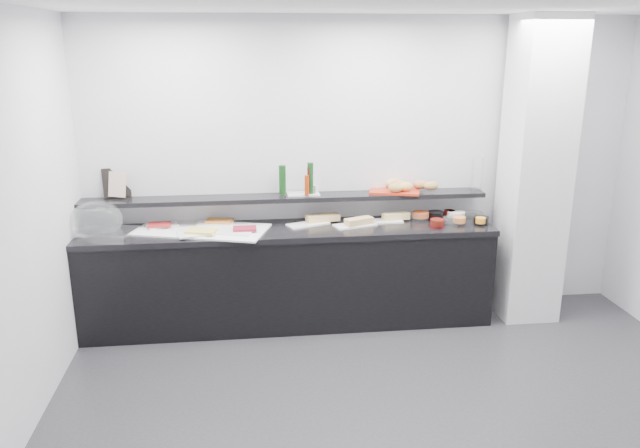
{
  "coord_description": "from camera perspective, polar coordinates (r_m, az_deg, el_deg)",
  "views": [
    {
      "loc": [
        -1.04,
        -3.53,
        2.47
      ],
      "look_at": [
        -0.45,
        1.45,
        1.0
      ],
      "focal_mm": 35.0,
      "sensor_mm": 36.0,
      "label": 1
    }
  ],
  "objects": [
    {
      "name": "print_art",
      "position": [
        5.69,
        -18.06,
        3.46
      ],
      "size": [
        0.18,
        0.11,
        0.22
      ],
      "primitive_type": "cube",
      "rotation": [
        -0.21,
        0.0,
        -0.4
      ],
      "color": "#D1A797",
      "rests_on": "framed_print"
    },
    {
      "name": "linen_runner",
      "position": [
        5.48,
        -10.77,
        -0.52
      ],
      "size": [
        1.22,
        0.83,
        0.01
      ],
      "primitive_type": "cube",
      "rotation": [
        0.0,
        0.0,
        -0.3
      ],
      "color": "white",
      "rests_on": "counter_top"
    },
    {
      "name": "food_meat_a",
      "position": [
        5.59,
        -14.48,
        -0.06
      ],
      "size": [
        0.21,
        0.14,
        0.02
      ],
      "primitive_type": "cube",
      "rotation": [
        0.0,
        0.0,
        0.1
      ],
      "color": "maroon",
      "rests_on": "platter_meat_a"
    },
    {
      "name": "bowl_red_jam",
      "position": [
        5.58,
        10.65,
        0.08
      ],
      "size": [
        0.13,
        0.13,
        0.07
      ],
      "primitive_type": "cylinder",
      "rotation": [
        0.0,
        0.0,
        0.1
      ],
      "color": "maroon",
      "rests_on": "counter_top"
    },
    {
      "name": "framed_print",
      "position": [
        5.76,
        -18.12,
        3.61
      ],
      "size": [
        0.24,
        0.13,
        0.26
      ],
      "primitive_type": "cube",
      "rotation": [
        -0.21,
        0.0,
        0.26
      ],
      "color": "black",
      "rests_on": "wall_shelf"
    },
    {
      "name": "food_meat_b",
      "position": [
        5.34,
        -6.89,
        -0.42
      ],
      "size": [
        0.2,
        0.12,
        0.02
      ],
      "primitive_type": "cube",
      "rotation": [
        0.0,
        0.0,
        -0.0
      ],
      "color": "maroon",
      "rests_on": "platter_meat_b"
    },
    {
      "name": "bread_tray",
      "position": [
        5.75,
        6.84,
        3.05
      ],
      "size": [
        0.51,
        0.42,
        0.02
      ],
      "primitive_type": "cube",
      "rotation": [
        0.0,
        0.0,
        -0.27
      ],
      "color": "#B02913",
      "rests_on": "wall_shelf"
    },
    {
      "name": "shaker_salt",
      "position": [
        5.61,
        -0.46,
        3.22
      ],
      "size": [
        0.04,
        0.04,
        0.07
      ],
      "primitive_type": "cylinder",
      "rotation": [
        0.0,
        0.0,
        0.42
      ],
      "color": "white",
      "rests_on": "condiment_tray"
    },
    {
      "name": "column",
      "position": [
        5.88,
        19.06,
        4.46
      ],
      "size": [
        0.5,
        0.5,
        2.7
      ],
      "primitive_type": "cube",
      "color": "silver",
      "rests_on": "ground"
    },
    {
      "name": "tongs_right",
      "position": [
        5.61,
        5.07,
        0.23
      ],
      "size": [
        0.14,
        0.08,
        0.01
      ],
      "primitive_type": "cylinder",
      "rotation": [
        0.0,
        1.57,
        0.48
      ],
      "color": "silver",
      "rests_on": "sandwich_plate_right"
    },
    {
      "name": "fill_black_fruit",
      "position": [
        5.71,
        14.47,
        0.33
      ],
      "size": [
        0.11,
        0.11,
        0.05
      ],
      "primitive_type": "cylinder",
      "rotation": [
        0.0,
        0.0,
        -0.3
      ],
      "color": "orange",
      "rests_on": "bowl_black_fruit"
    },
    {
      "name": "cloche_base",
      "position": [
        5.58,
        -18.96,
        -0.69
      ],
      "size": [
        0.55,
        0.44,
        0.04
      ],
      "primitive_type": "cube",
      "rotation": [
        0.0,
        0.0,
        -0.29
      ],
      "color": "silver",
      "rests_on": "counter_top"
    },
    {
      "name": "ground",
      "position": [
        4.43,
        8.42,
        -17.73
      ],
      "size": [
        5.0,
        5.0,
        0.0
      ],
      "primitive_type": "plane",
      "color": "#2D2D30",
      "rests_on": "ground"
    },
    {
      "name": "bread_roll_se",
      "position": [
        5.76,
        10.13,
        3.46
      ],
      "size": [
        0.16,
        0.12,
        0.08
      ],
      "primitive_type": "ellipsoid",
      "rotation": [
        0.0,
        0.0,
        0.19
      ],
      "color": "#AB7F41",
      "rests_on": "bread_tray"
    },
    {
      "name": "tongs_mid",
      "position": [
        5.48,
        2.35,
        -0.11
      ],
      "size": [
        0.16,
        0.02,
        0.01
      ],
      "primitive_type": "cylinder",
      "rotation": [
        0.0,
        1.57,
        -0.1
      ],
      "color": "silver",
      "rests_on": "sandwich_plate_mid"
    },
    {
      "name": "sandwich_plate_mid",
      "position": [
        5.53,
        3.21,
        -0.11
      ],
      "size": [
        0.4,
        0.26,
        0.01
      ],
      "primitive_type": "cube",
      "rotation": [
        0.0,
        0.0,
        0.29
      ],
      "color": "white",
      "rests_on": "counter_top"
    },
    {
      "name": "cloche_dome",
      "position": [
        5.56,
        -19.8,
        0.28
      ],
      "size": [
        0.51,
        0.42,
        0.34
      ],
      "primitive_type": "ellipsoid",
      "rotation": [
        0.0,
        0.0,
        0.36
      ],
      "color": "white",
      "rests_on": "cloche_base"
    },
    {
      "name": "sandwich_plate_right",
      "position": [
        5.67,
        5.7,
        0.27
      ],
      "size": [
        0.36,
        0.16,
        0.01
      ],
      "primitive_type": "cube",
      "rotation": [
        0.0,
        0.0,
        0.01
      ],
      "color": "white",
      "rests_on": "counter_top"
    },
    {
      "name": "sandwich_food_right",
      "position": [
        5.71,
        6.96,
        0.72
      ],
      "size": [
        0.25,
        0.13,
        0.06
      ],
      "primitive_type": "cube",
      "rotation": [
        0.0,
        0.0,
        0.17
      ],
      "color": "#DBC073",
      "rests_on": "sandwich_plate_right"
    },
    {
      "name": "back_wall",
      "position": [
        5.74,
        3.83,
        5.05
      ],
      "size": [
        5.0,
        0.02,
        2.7
      ],
      "primitive_type": "cube",
      "color": "silver",
      "rests_on": "ground"
    },
    {
      "name": "sandwich_food_mid",
      "position": [
        5.51,
        3.58,
        0.25
      ],
      "size": [
        0.27,
        0.18,
        0.06
      ],
      "primitive_type": "cube",
      "rotation": [
        0.0,
        0.0,
        0.38
      ],
      "color": "tan",
      "rests_on": "sandwich_plate_mid"
    },
    {
      "name": "bowl_black_fruit",
      "position": [
        5.74,
        14.52,
        0.31
      ],
      "size": [
        0.17,
        0.17,
        0.07
      ],
      "primitive_type": "cylinder",
      "rotation": [
        0.0,
        0.0,
        0.33
      ],
      "color": "black",
      "rests_on": "counter_top"
    },
    {
      "name": "bread_roll_ne",
      "position": [
        5.8,
        9.15,
        3.59
      ],
      "size": [
        0.16,
        0.13,
        0.08
      ],
      "primitive_type": "ellipsoid",
      "rotation": [
        0.0,
        0.0,
        -0.36
      ],
      "color": "#AA6F41",
      "rests_on": "bread_tray"
    },
    {
      "name": "platter_salmon",
      "position": [
        5.61,
        -9.53,
        0.08
      ],
      "size": [
        0.32,
        0.22,
        0.01
      ],
      "primitive_type": "cube",
      "rotation": [
        0.0,
        0.0,
        -0.03
      ],
      "color": "white",
      "rests_on": "linen_runner"
    },
    {
      "name": "fill_black_jam",
      "position": [
        5.89,
        11.77,
        1.0
      ],
      "size": [
        0.13,
        0.13,
        0.05
      ],
      "primitive_type": "cylinder",
      "rotation": [
        0.0,
        0.0,
        0.34
      ],
      "color": "#540E0C",
      "rests_on": "bowl_black_jam"
    },
    {
      "name": "buffet_cabinet",
      "position": [
        5.62,
        -2.84,
        -5.0
      ],
      "size": [
        3.6,
        0.6,
        0.85
      ],
      "primitive_type": "cube",
      "color": "black",
      "rests_on": "ground"
    },
    {
      "name": "bread_roll_n",
      "position": [
        5.81,
        6.66,
        3.71
      ],
      "size": [
        0.16,
        0.13,
        0.08
      ],
      "primitive_type": "ellipsoid",
      "rotation": [
        0.0,
        0.0,
        0.33
      ],
      "color": "gold",
      "rests_on": "bread_tray"
    },
    {
      "name": "bread_roll_mide",
      "position": [
        5.73,
        7.64,
        3.5
      ],
      "size": [
        0.17,
        0.13,
        0.08
      ],
      "primitive_type": "ellipsoid",
      "rotation": [
        0.0,
        0.0,
        -0.27
      ],
      "color": "#B67C45",
      "rests_on": "bread_tray"
    },
    {
      "name": "fill_red_jam",
      "position": [
        5.56,
        10.67,
        0.14
      ],
      "size": [
        0.14,
        0.14,
        0.05
      ],
      "primitive_type": "cylinder",
      "rotation": [
        0.0,
        0.0,
        -0.34
      ],
      "color": "#50140B",
      "rests_on": "bowl_red_jam"
    },
    {
      "name": "bread_roll_midw",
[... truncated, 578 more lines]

